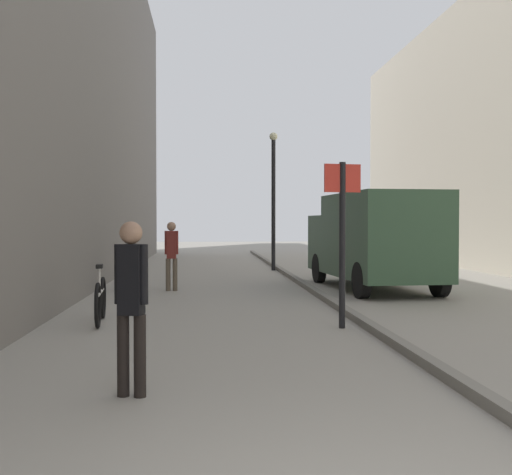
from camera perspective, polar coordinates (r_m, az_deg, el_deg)
name	(u,v)px	position (r m, az deg, el deg)	size (l,w,h in m)	color
ground_plane	(246,293)	(15.06, -0.88, -4.97)	(80.00, 80.00, 0.00)	gray
building_facade_left	(20,33)	(16.11, -20.36, 16.78)	(3.10, 40.00, 11.93)	slate
kerb_strip	(313,290)	(15.24, 5.08, -4.67)	(0.16, 40.00, 0.12)	slate
pedestrian_main_foreground	(131,296)	(6.19, -11.08, -5.12)	(0.32, 0.23, 1.67)	black
pedestrian_mid_block	(172,251)	(15.58, -7.56, -1.21)	(0.33, 0.22, 1.67)	brown
delivery_van	(374,238)	(16.06, 10.46, -0.07)	(2.38, 5.46, 2.35)	#335138
street_sign_post	(342,230)	(10.06, 7.72, 0.70)	(0.60, 0.13, 2.60)	black
lamp_post	(273,192)	(22.06, 1.57, 4.12)	(0.28, 0.28, 4.76)	black
bicycle_leaning	(101,300)	(10.85, -13.72, -5.45)	(0.21, 1.77, 0.98)	black
cafe_chair_near_window	(134,268)	(15.94, -10.82, -2.67)	(0.51, 0.51, 0.94)	black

